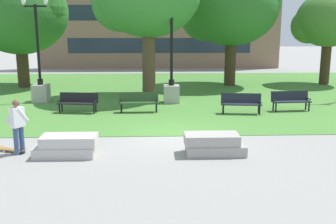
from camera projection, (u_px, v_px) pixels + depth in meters
ground_plane at (177, 136)px, 14.09m from camera, size 140.00×140.00×0.00m
grass_lawn at (167, 92)px, 23.86m from camera, size 40.00×20.00×0.02m
concrete_block_center at (67, 146)px, 11.90m from camera, size 1.86×0.90×0.64m
concrete_block_left at (214, 144)px, 12.06m from camera, size 1.85×0.90×0.64m
person_skateboarder at (18, 123)px, 11.94m from camera, size 0.62×0.49×1.71m
skateboard at (12, 150)px, 12.29m from camera, size 1.01×0.60×0.14m
park_bench_near_left at (78, 101)px, 17.91m from camera, size 1.86×0.77×0.90m
park_bench_near_right at (139, 101)px, 18.05m from camera, size 1.82×0.59×0.90m
park_bench_far_left at (291, 100)px, 18.33m from camera, size 1.84×0.67×0.90m
park_bench_far_right at (241, 102)px, 17.71m from camera, size 1.85×0.75×0.90m
lamp_post_right at (40, 81)px, 20.45m from camera, size 1.32×0.80×5.36m
lamp_post_center at (171, 81)px, 20.21m from camera, size 1.32×0.80×5.48m
tree_near_left at (18, 14)px, 24.89m from camera, size 6.49×6.18×7.38m
tree_far_left at (231, 7)px, 25.59m from camera, size 6.40×6.10×7.81m
tree_far_right at (328, 21)px, 26.29m from camera, size 4.53×4.31×6.20m
building_facade_distant at (159, 7)px, 36.83m from camera, size 22.99×1.03×11.43m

